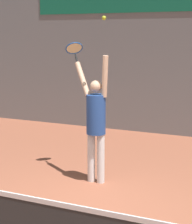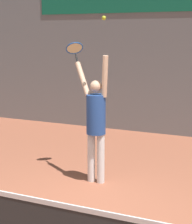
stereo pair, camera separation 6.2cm
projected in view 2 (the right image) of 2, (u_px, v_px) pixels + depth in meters
The scene contains 5 objects.
ground_plane at pixel (77, 220), 5.54m from camera, with size 18.00×18.00×0.00m, color #9E563D.
back_wall at pixel (177, 35), 9.83m from camera, with size 18.00×0.10×5.00m.
tennis_player at pixel (96, 120), 6.80m from camera, with size 0.79×0.49×2.17m.
tennis_racket at pixel (75, 49), 7.22m from camera, with size 0.40×0.40×0.37m.
tennis_ball at pixel (104, 18), 6.33m from camera, with size 0.07×0.07×0.07m.
Camera 2 is at (2.41, -4.58, 2.48)m, focal length 65.00 mm.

